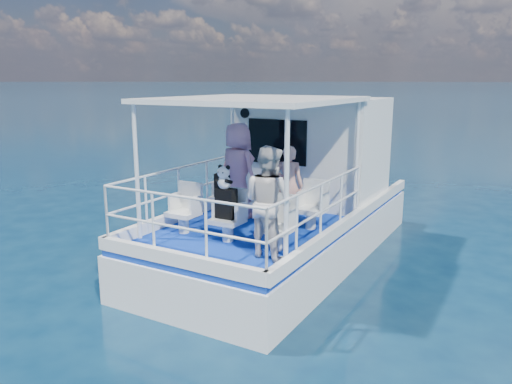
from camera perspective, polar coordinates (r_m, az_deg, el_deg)
ground at (r=9.40m, az=0.53°, el=-8.97°), size 2000.00×2000.00×0.00m
hull at (r=10.22m, az=3.29°, el=-7.17°), size 3.00×7.00×1.60m
deck at (r=9.97m, az=3.36°, el=-2.56°), size 2.90×6.90×0.10m
cabin at (r=10.90m, az=6.50°, el=4.86°), size 2.85×2.00×2.20m
canopy at (r=8.57m, az=-0.09°, el=10.49°), size 3.00×3.20×0.08m
canopy_posts at (r=8.64m, az=-0.25°, el=2.91°), size 2.77×2.97×2.20m
railings at (r=8.49m, az=-1.35°, el=-1.41°), size 2.84×3.59×1.00m
seat_port_fwd at (r=9.67m, az=-3.53°, el=-1.58°), size 0.48×0.46×0.38m
seat_center_fwd at (r=9.22m, az=1.15°, el=-2.26°), size 0.48×0.46×0.38m
seat_stbd_fwd at (r=8.84m, az=6.29°, el=-3.00°), size 0.48×0.46×0.38m
seat_port_aft at (r=8.65m, az=-8.27°, el=-3.40°), size 0.48×0.46×0.38m
seat_center_aft at (r=8.15m, az=-3.25°, el=-4.31°), size 0.48×0.46×0.38m
seat_stbd_aft at (r=7.71m, az=2.39°, el=-5.28°), size 0.48×0.46×0.38m
passenger_port_fwd at (r=9.38m, az=-2.09°, el=2.44°), size 0.78×0.65×1.80m
passenger_stbd_fwd at (r=8.96m, az=3.76°, el=0.76°), size 0.60×0.47×1.44m
passenger_stbd_aft at (r=7.28m, az=1.42°, el=-1.15°), size 0.92×0.79×1.66m
backpack_port at (r=9.49m, az=-3.63°, el=0.74°), size 0.35×0.20×0.46m
backpack_center at (r=8.04m, az=-3.43°, el=-1.31°), size 0.33×0.18×0.49m
compact_camera at (r=9.43m, az=-3.68°, el=2.28°), size 0.11×0.07×0.07m
panda at (r=7.94m, az=-3.66°, el=1.72°), size 0.25×0.21×0.38m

